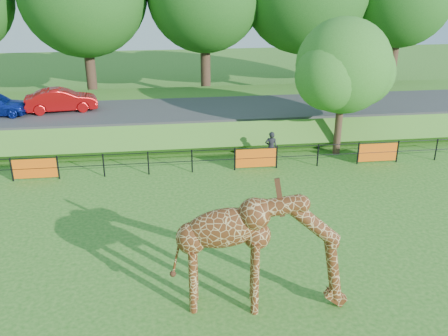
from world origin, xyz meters
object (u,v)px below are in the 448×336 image
Objects in this scene: visitor at (271,148)px; tree_east at (345,69)px; giraffe at (261,252)px; car_red at (61,100)px.

tree_east is at bearing -154.70° from visitor.
giraffe is at bearing -118.79° from tree_east.
car_red is (-7.89, 16.42, 0.32)m from giraffe.
giraffe is 0.72× the size of tree_east.
car_red is 15.24m from tree_east.
giraffe is 1.27× the size of car_red.
giraffe is at bearing 86.78° from visitor.
car_red is 2.40× the size of visitor.
giraffe is 11.11m from visitor.
car_red is 12.08m from visitor.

